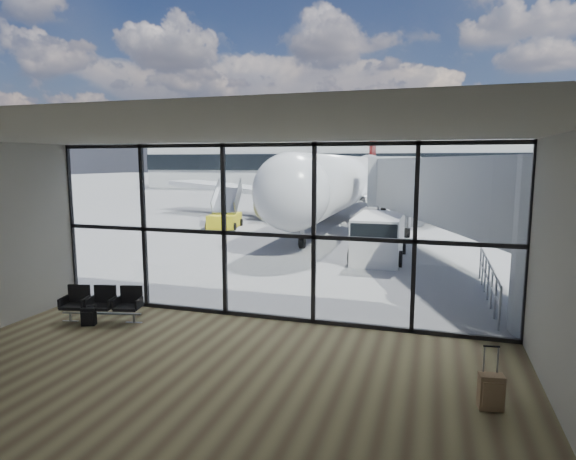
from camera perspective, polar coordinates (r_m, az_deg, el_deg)
The scene contains 21 objects.
ground at distance 51.64m, azimuth 12.57°, elevation 3.40°, with size 220.00×220.00×0.00m, color slate.
lounge_shell at distance 7.78m, azimuth -14.29°, elevation -2.33°, with size 12.02×8.01×4.51m.
glass_curtain_wall at distance 12.14m, azimuth -2.41°, elevation -0.34°, with size 12.10×0.12×4.50m.
jet_bridge at distance 18.46m, azimuth 19.82°, elevation 3.67°, with size 8.00×16.50×4.33m.
apron_railing at distance 15.27m, azimuth 22.69°, elevation -5.06°, with size 0.06×5.46×1.11m.
far_terminal at distance 73.44m, azimuth 13.60°, elevation 7.99°, with size 80.00×12.20×11.00m.
tree_0 at distance 96.67m, azimuth -13.55°, elevation 8.20°, with size 4.95×4.95×7.12m.
tree_1 at distance 93.78m, azimuth -10.37°, elevation 8.68°, with size 5.61×5.61×8.07m.
tree_2 at distance 91.19m, azimuth -6.98°, elevation 9.17°, with size 6.27×6.27×9.03m.
tree_3 at distance 88.91m, azimuth -3.40°, elevation 8.44°, with size 4.95×4.95×7.12m.
tree_4 at distance 87.01m, azimuth 0.35°, elevation 8.87°, with size 5.61×5.61×8.07m.
tree_5 at distance 85.49m, azimuth 4.26°, elevation 9.28°, with size 6.27×6.27×9.03m.
seating_row at distance 13.21m, azimuth -21.07°, elevation -7.96°, with size 2.03×0.98×0.90m.
backpack at distance 13.04m, azimuth -22.56°, elevation -9.43°, with size 0.38×0.38×0.49m.
suitcase at distance 8.89m, azimuth 22.93°, elevation -17.23°, with size 0.42×0.33×1.05m.
airliner at distance 35.18m, azimuth 7.20°, elevation 5.84°, with size 29.68×34.33×8.85m.
service_van at distance 20.22m, azimuth 10.70°, elevation -0.83°, with size 2.11×4.25×1.84m.
belt_loader at distance 36.22m, azimuth 2.78°, elevation 2.65°, with size 1.86×4.09×1.83m.
mobile_stairs at distance 29.94m, azimuth -7.48°, elevation 1.37°, with size 2.28×3.61×2.37m.
traffic_cone_a at distance 22.84m, azimuth 10.05°, elevation -1.52°, with size 0.39×0.39×0.56m.
traffic_cone_c at distance 26.24m, azimuth 8.54°, elevation -0.19°, with size 0.43×0.43×0.62m.
Camera 1 is at (4.01, -11.33, 4.02)m, focal length 30.00 mm.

